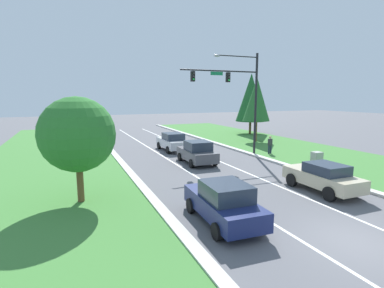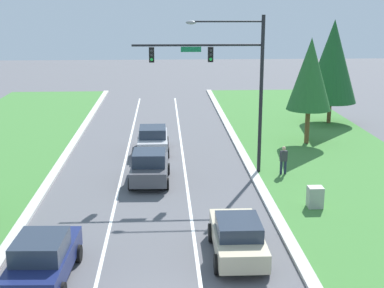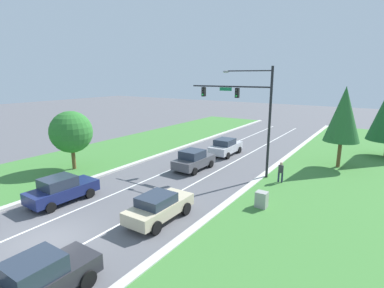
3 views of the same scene
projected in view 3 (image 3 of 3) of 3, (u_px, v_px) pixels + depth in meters
The scene contains 14 objects.
ground_plane at pixel (46, 241), 15.05m from camera, with size 160.00×160.00×0.00m, color #5B5B60.
curb_strip_right at pixel (127, 281), 12.02m from camera, with size 0.50×90.00×0.15m.
lane_stripe_inner_left at pixel (27, 231), 16.01m from camera, with size 0.14×81.00×0.01m.
lane_stripe_inner_right at pixel (68, 252), 14.09m from camera, with size 0.14×81.00×0.01m.
traffic_signal_mast at pixel (247, 105), 23.99m from camera, with size 7.15×0.41×8.83m.
champagne_sedan at pixel (159, 207), 17.03m from camera, with size 2.02×4.44×1.60m.
silver_sedan at pixel (226, 147), 31.20m from camera, with size 2.10×4.56×1.73m.
navy_sedan at pixel (62, 189), 19.54m from camera, with size 2.18×4.56×1.73m.
charcoal_sedan at pixel (40, 279), 10.91m from camera, with size 2.00×4.14×1.79m.
graphite_sedan at pixel (194, 160), 26.31m from camera, with size 2.21×4.29×1.78m.
utility_cabinet at pixel (262, 200), 18.65m from camera, with size 0.70×0.60×1.09m.
pedestrian at pixel (281, 172), 22.92m from camera, with size 0.42×0.30×1.69m.
oak_near_left_tree at pixel (71, 132), 25.69m from camera, with size 3.60×3.60×5.19m.
conifer_far_right_tree at pixel (344, 114), 25.92m from camera, with size 3.01×3.01×7.26m.
Camera 3 is at (13.58, -7.34, 8.13)m, focal length 28.00 mm.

